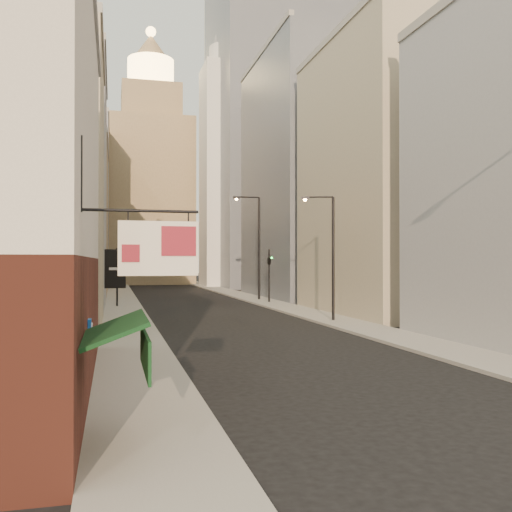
{
  "coord_description": "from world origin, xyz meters",
  "views": [
    {
      "loc": [
        -7.4,
        -8.58,
        3.89
      ],
      "look_at": [
        -0.22,
        19.88,
        4.16
      ],
      "focal_mm": 40.0,
      "sensor_mm": 36.0,
      "label": 1
    }
  ],
  "objects": [
    {
      "name": "sidewalk_left",
      "position": [
        -6.5,
        55.0,
        0.07
      ],
      "size": [
        3.0,
        140.0,
        0.15
      ],
      "primitive_type": "cube",
      "color": "gray",
      "rests_on": "ground"
    },
    {
      "name": "sidewalk_right",
      "position": [
        6.5,
        55.0,
        0.07
      ],
      "size": [
        3.0,
        140.0,
        0.15
      ],
      "primitive_type": "cube",
      "color": "gray",
      "rests_on": "ground"
    },
    {
      "name": "left_bldg_beige",
      "position": [
        -12.0,
        26.0,
        8.0
      ],
      "size": [
        8.0,
        12.0,
        16.0
      ],
      "primitive_type": "cube",
      "color": "#9E937D",
      "rests_on": "ground"
    },
    {
      "name": "left_bldg_grey",
      "position": [
        -12.0,
        42.0,
        10.0
      ],
      "size": [
        8.0,
        16.0,
        20.0
      ],
      "primitive_type": "cube",
      "color": "gray",
      "rests_on": "ground"
    },
    {
      "name": "left_bldg_tan",
      "position": [
        -12.0,
        60.0,
        8.5
      ],
      "size": [
        8.0,
        18.0,
        17.0
      ],
      "primitive_type": "cube",
      "color": "#8C734F",
      "rests_on": "ground"
    },
    {
      "name": "left_bldg_wingrid",
      "position": [
        -12.0,
        80.0,
        12.0
      ],
      "size": [
        8.0,
        20.0,
        24.0
      ],
      "primitive_type": "cube",
      "color": "gray",
      "rests_on": "ground"
    },
    {
      "name": "right_bldg_beige",
      "position": [
        12.0,
        30.0,
        10.0
      ],
      "size": [
        8.0,
        16.0,
        20.0
      ],
      "primitive_type": "cube",
      "color": "#9E937D",
      "rests_on": "ground"
    },
    {
      "name": "right_bldg_wingrid",
      "position": [
        12.0,
        50.0,
        13.0
      ],
      "size": [
        8.0,
        20.0,
        26.0
      ],
      "primitive_type": "cube",
      "color": "gray",
      "rests_on": "ground"
    },
    {
      "name": "highrise",
      "position": [
        18.0,
        78.0,
        25.66
      ],
      "size": [
        21.0,
        23.0,
        51.2
      ],
      "color": "gray",
      "rests_on": "ground"
    },
    {
      "name": "clock_tower",
      "position": [
        -1.0,
        92.0,
        17.63
      ],
      "size": [
        14.0,
        14.0,
        44.9
      ],
      "color": "#8C734F",
      "rests_on": "ground"
    },
    {
      "name": "white_tower",
      "position": [
        10.0,
        78.0,
        18.61
      ],
      "size": [
        8.0,
        8.0,
        41.5
      ],
      "color": "silver",
      "rests_on": "ground"
    },
    {
      "name": "streetlamp_mid",
      "position": [
        6.0,
        25.36,
        4.59
      ],
      "size": [
        2.03,
        0.84,
        8.04
      ],
      "rotation": [
        0.0,
        0.0,
        -0.33
      ],
      "color": "black",
      "rests_on": "ground"
    },
    {
      "name": "streetlamp_far",
      "position": [
        6.29,
        45.56,
        5.84
      ],
      "size": [
        2.68,
        0.31,
        10.23
      ],
      "rotation": [
        0.0,
        0.0,
        -0.03
      ],
      "color": "black",
      "rests_on": "ground"
    },
    {
      "name": "traffic_light_left",
      "position": [
        -7.03,
        40.41,
        3.51
      ],
      "size": [
        0.54,
        0.43,
        5.0
      ],
      "rotation": [
        0.0,
        0.0,
        3.23
      ],
      "color": "black",
      "rests_on": "ground"
    },
    {
      "name": "traffic_light_right",
      "position": [
        6.58,
        41.91,
        3.8
      ],
      "size": [
        0.71,
        0.71,
        5.0
      ],
      "rotation": [
        0.0,
        0.0,
        3.46
      ],
      "color": "black",
      "rests_on": "ground"
    }
  ]
}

